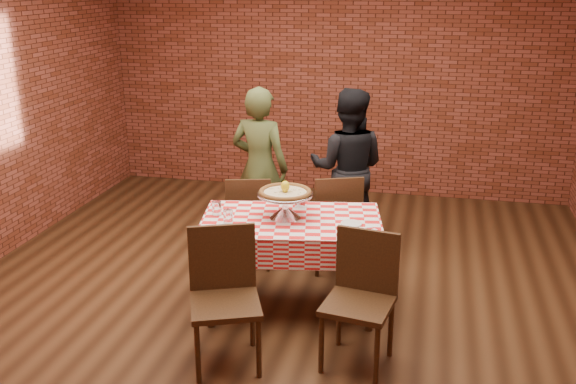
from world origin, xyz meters
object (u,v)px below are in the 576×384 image
object	(u,v)px
chair_far_left	(249,220)
diner_black	(348,168)
table	(291,265)
pizza_stand	(285,206)
pizza	(285,193)
water_glass_left	(228,217)
diner_olive	(260,168)
condiment_caddy	(301,199)
water_glass_right	(217,208)
chair_far_right	(334,220)
chair_near_left	(225,302)
chair_near_right	(358,304)

from	to	relation	value
chair_far_left	diner_black	bearing A→B (deg)	-154.06
table	pizza_stand	bearing A→B (deg)	152.32
pizza	water_glass_left	size ratio (longest dim) A/B	3.56
chair_far_left	diner_olive	bearing A→B (deg)	-101.88
condiment_caddy	chair_far_left	size ratio (longest dim) A/B	0.14
water_glass_right	chair_far_left	bearing A→B (deg)	87.55
pizza	water_glass_left	xyz separation A→B (m)	(-0.39, -0.23, -0.14)
pizza_stand	diner_olive	size ratio (longest dim) A/B	0.28
water_glass_left	condiment_caddy	size ratio (longest dim) A/B	0.92
condiment_caddy	chair_far_right	bearing A→B (deg)	76.02
pizza	chair_far_right	bearing A→B (deg)	72.44
condiment_caddy	chair_near_left	distance (m)	1.27
water_glass_left	chair_far_right	world-z (taller)	chair_far_right
water_glass_right	chair_near_right	xyz separation A→B (m)	(1.20, -0.65, -0.36)
chair_near_left	chair_far_right	distance (m)	1.79
table	water_glass_right	size ratio (longest dim) A/B	11.93
water_glass_left	chair_far_right	distance (m)	1.29
chair_near_left	chair_near_right	xyz separation A→B (m)	(0.87, 0.19, -0.01)
chair_near_left	chair_far_left	distance (m)	1.64
water_glass_left	chair_far_left	size ratio (longest dim) A/B	0.13
condiment_caddy	chair_near_left	xyz separation A→B (m)	(-0.27, -1.19, -0.35)
chair_far_right	diner_olive	distance (m)	0.94
chair_far_left	diner_olive	xyz separation A→B (m)	(-0.03, 0.50, 0.35)
water_glass_right	chair_far_right	xyz separation A→B (m)	(0.79, 0.89, -0.36)
chair_near_left	diner_black	distance (m)	2.38
chair_near_right	diner_black	xyz separation A→B (m)	(-0.37, 2.12, 0.32)
pizza_stand	chair_far_left	bearing A→B (deg)	125.09
condiment_caddy	diner_olive	bearing A→B (deg)	128.00
water_glass_left	table	bearing A→B (deg)	24.58
water_glass_right	diner_olive	world-z (taller)	diner_olive
table	chair_near_left	distance (m)	0.92
water_glass_right	diner_olive	bearing A→B (deg)	89.77
pizza	chair_far_left	world-z (taller)	pizza
condiment_caddy	chair_near_right	xyz separation A→B (m)	(0.59, -1.00, -0.36)
pizza_stand	chair_near_right	world-z (taller)	pizza_stand
pizza_stand	diner_black	bearing A→B (deg)	78.06
pizza	chair_far_right	world-z (taller)	pizza
condiment_caddy	pizza_stand	bearing A→B (deg)	-98.84
table	chair_near_left	world-z (taller)	chair_near_left
chair_near_left	pizza	bearing A→B (deg)	55.52
water_glass_right	chair_far_left	world-z (taller)	same
water_glass_left	chair_far_right	size ratio (longest dim) A/B	0.13
pizza_stand	chair_far_left	distance (m)	0.96
pizza_stand	chair_far_right	bearing A→B (deg)	72.44
pizza	condiment_caddy	size ratio (longest dim) A/B	3.28
chair_near_left	chair_far_left	bearing A→B (deg)	78.55
table	chair_near_right	xyz separation A→B (m)	(0.61, -0.69, 0.08)
chair_near_left	chair_near_right	world-z (taller)	chair_near_left
table	water_glass_right	world-z (taller)	water_glass_right
chair_near_right	pizza	bearing A→B (deg)	142.24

